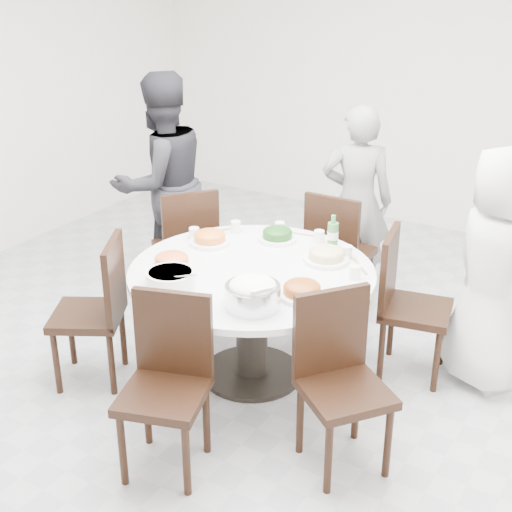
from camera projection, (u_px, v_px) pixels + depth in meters
The scene contains 22 objects.
floor at pixel (266, 360), 4.77m from camera, with size 6.00×6.00×0.01m, color #ADAEB2.
wall_back at pixel (434, 81), 6.55m from camera, with size 6.00×0.01×2.80m, color white.
dining_table at pixel (252, 324), 4.46m from camera, with size 1.50×1.50×0.75m, color white.
chair_ne at pixel (416, 307), 4.45m from camera, with size 0.42×0.42×0.95m, color black.
chair_n at pixel (341, 251), 5.27m from camera, with size 0.42×0.42×0.95m, color black.
chair_nw at pixel (185, 245), 5.37m from camera, with size 0.42×0.42×0.95m, color black.
chair_sw at pixel (87, 312), 4.39m from camera, with size 0.42×0.42×0.95m, color black.
chair_s at pixel (163, 392), 3.61m from camera, with size 0.42×0.42×0.95m, color black.
chair_se at pixel (345, 388), 3.63m from camera, with size 0.42×0.42×0.95m, color black.
diner_right at pixel (495, 270), 4.27m from camera, with size 0.75×0.48×1.52m, color silver.
diner_middle at pixel (357, 202), 5.46m from camera, with size 0.55×0.36×1.50m, color black.
diner_left at pixel (162, 184), 5.52m from camera, with size 0.83×0.65×1.71m, color black.
dish_greens at pixel (277, 236), 4.72m from camera, with size 0.25×0.25×0.07m, color white.
dish_pale at pixel (326, 256), 4.40m from camera, with size 0.28×0.28×0.08m, color white.
dish_orange at pixel (210, 239), 4.66m from camera, with size 0.26×0.26×0.07m, color white.
dish_redbrown at pixel (302, 292), 3.96m from camera, with size 0.27×0.27×0.07m, color white.
dish_tofu at pixel (172, 263), 4.32m from camera, with size 0.26×0.26×0.07m, color white.
rice_bowl at pixel (253, 296), 3.84m from camera, with size 0.30×0.30×0.13m, color silver.
soup_bowl at pixel (170, 278), 4.09m from camera, with size 0.29×0.29×0.09m, color white.
beverage_bottle at pixel (333, 233), 4.54m from camera, with size 0.07×0.07×0.24m, color #30793B.
tea_cups at pixel (293, 232), 4.77m from camera, with size 0.07×0.07×0.08m, color white.
chopsticks at pixel (309, 234), 4.82m from camera, with size 0.24×0.04×0.01m, color tan, non-canonical shape.
Camera 1 is at (2.08, -3.52, 2.55)m, focal length 50.00 mm.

